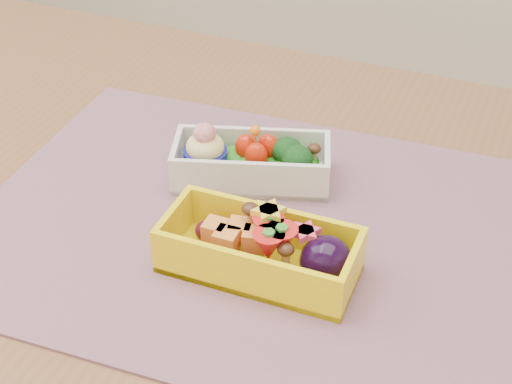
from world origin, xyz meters
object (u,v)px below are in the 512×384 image
at_px(bento_white, 251,162).
at_px(bento_yellow, 264,250).
at_px(table, 256,317).
at_px(placemat, 247,225).

height_order(bento_white, bento_yellow, bento_white).
bearing_deg(bento_white, table, -82.26).
bearing_deg(bento_white, placemat, -88.20).
relative_size(bento_white, bento_yellow, 1.00).
height_order(placemat, bento_white, bento_white).
bearing_deg(bento_white, bento_yellow, -80.77).
height_order(table, placemat, placemat).
bearing_deg(placemat, table, -46.18).
height_order(table, bento_yellow, bento_yellow).
xyz_separation_m(placemat, bento_white, (-0.03, 0.07, 0.02)).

